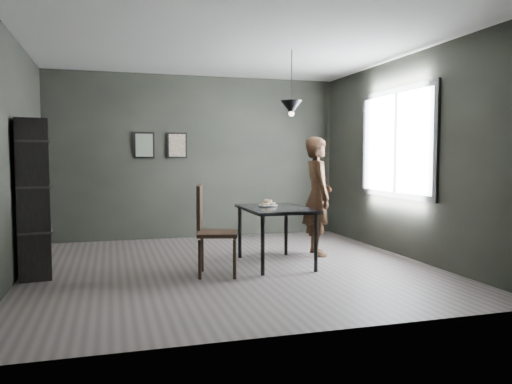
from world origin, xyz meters
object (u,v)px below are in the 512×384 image
object	(u,v)px
woman	(318,196)
pendant_lamp	(291,107)
shelf_unit	(33,199)
wood_chair	(210,224)
cafe_table	(276,213)
white_plate	(268,206)

from	to	relation	value
woman	pendant_lamp	distance (m)	1.36
woman	shelf_unit	distance (m)	3.71
shelf_unit	wood_chair	bearing A→B (deg)	-22.07
woman	wood_chair	world-z (taller)	woman
cafe_table	shelf_unit	size ratio (longest dim) A/B	0.65
wood_chair	shelf_unit	distance (m)	2.07
woman	cafe_table	bearing A→B (deg)	127.54
cafe_table	woman	world-z (taller)	woman
woman	shelf_unit	world-z (taller)	shelf_unit
cafe_table	white_plate	size ratio (longest dim) A/B	5.22
white_plate	woman	size ratio (longest dim) A/B	0.14
woman	pendant_lamp	xyz separation A→B (m)	(-0.53, -0.34, 1.21)
pendant_lamp	cafe_table	bearing A→B (deg)	-158.20
shelf_unit	white_plate	bearing A→B (deg)	-8.21
wood_chair	shelf_unit	xyz separation A→B (m)	(-1.98, 0.51, 0.31)
cafe_table	white_plate	distance (m)	0.17
cafe_table	pendant_lamp	size ratio (longest dim) A/B	1.39
woman	shelf_unit	bearing A→B (deg)	102.43
wood_chair	white_plate	bearing A→B (deg)	42.84
wood_chair	shelf_unit	bearing A→B (deg)	179.67
woman	pendant_lamp	size ratio (longest dim) A/B	1.95
cafe_table	woman	xyz separation A→B (m)	(0.78, 0.44, 0.17)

